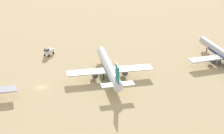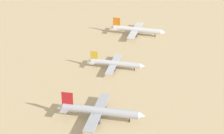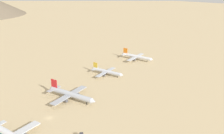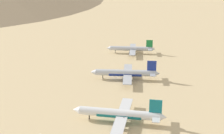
# 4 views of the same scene
# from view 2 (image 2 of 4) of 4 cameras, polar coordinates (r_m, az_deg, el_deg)

# --- Properties ---
(parked_jet_3) EXTENTS (45.95, 37.34, 13.25)m
(parked_jet_3) POSITION_cam_2_polar(r_m,az_deg,el_deg) (236.81, -1.55, -5.41)
(parked_jet_3) COLOR #B2B7C1
(parked_jet_3) RESTS_ON ground
(parked_jet_4) EXTENTS (36.41, 29.56, 10.50)m
(parked_jet_4) POSITION_cam_2_polar(r_m,az_deg,el_deg) (287.36, 0.36, 0.43)
(parked_jet_4) COLOR silver
(parked_jet_4) RESTS_ON ground
(parked_jet_5) EXTENTS (40.74, 33.00, 11.78)m
(parked_jet_5) POSITION_cam_2_polar(r_m,az_deg,el_deg) (338.00, 3.02, 4.56)
(parked_jet_5) COLOR silver
(parked_jet_5) RESTS_ON ground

